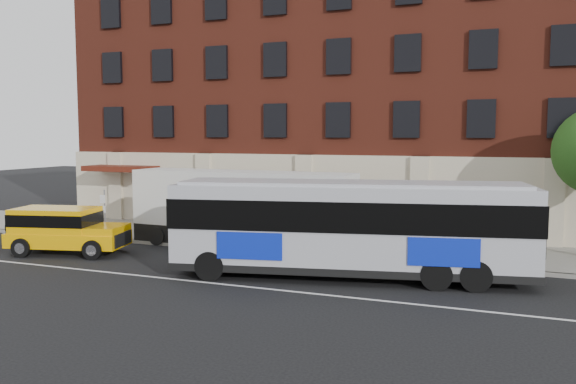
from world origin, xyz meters
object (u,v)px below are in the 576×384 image
at_px(sign_pole, 104,211).
at_px(shipping_container, 241,210).
at_px(city_bus, 350,225).
at_px(yellow_suv, 63,228).

distance_m(sign_pole, shipping_container, 7.25).
distance_m(sign_pole, city_bus, 13.81).
relative_size(sign_pole, shipping_container, 0.23).
distance_m(sign_pole, yellow_suv, 3.50).
xyz_separation_m(sign_pole, shipping_container, (7.21, 0.65, 0.30)).
height_order(sign_pole, shipping_container, shipping_container).
relative_size(sign_pole, city_bus, 0.19).
bearing_deg(yellow_suv, sign_pole, 98.94).
bearing_deg(yellow_suv, shipping_container, 31.55).
bearing_deg(shipping_container, yellow_suv, -148.45).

